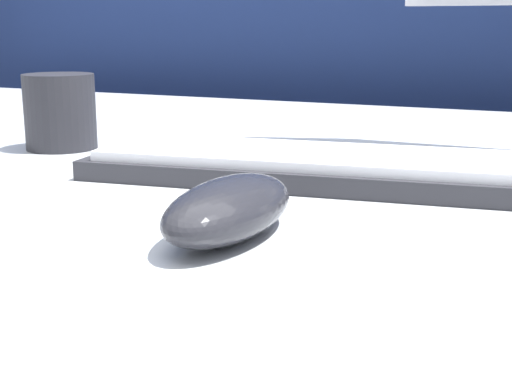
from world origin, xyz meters
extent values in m
cube|color=navy|center=(0.00, 0.64, 0.74)|extent=(5.00, 0.03, 1.49)
ellipsoid|color=#232328|center=(-0.04, -0.22, 0.74)|extent=(0.06, 0.13, 0.04)
cube|color=#28282D|center=(-0.03, -0.05, 0.73)|extent=(0.43, 0.17, 0.02)
cube|color=white|center=(-0.03, -0.05, 0.74)|extent=(0.40, 0.16, 0.01)
cylinder|color=#232328|center=(-0.34, -0.02, 0.76)|extent=(0.07, 0.07, 0.08)
camera|label=1|loc=(0.14, -0.59, 0.85)|focal=50.00mm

